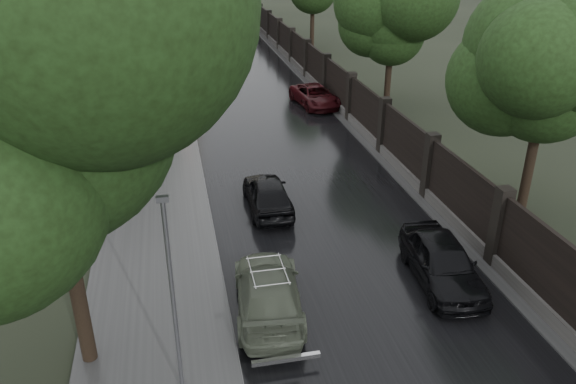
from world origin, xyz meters
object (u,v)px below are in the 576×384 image
Objects in this scene: tree_right_b at (392,22)px; lamp_post at (173,299)px; volga_sedan at (268,291)px; hatchback_left at (268,194)px; tree_left_near at (43,116)px; car_right_near at (442,262)px; traffic_light at (181,65)px; car_right_far at (315,96)px; tree_left_far at (115,6)px; tree_right_a at (546,84)px.

tree_right_b is 24.33m from lamp_post.
volga_sedan is 1.14× the size of hatchback_left.
volga_sedan is (4.71, 1.15, -5.77)m from tree_left_near.
tree_left_near is 11.68m from car_right_near.
tree_left_near is 24.31m from tree_right_b.
hatchback_left is (3.60, 8.80, -2.01)m from lamp_post.
volga_sedan is at bearing -86.14° from traffic_light.
car_right_far is (11.00, 20.14, -5.81)m from tree_left_near.
tree_left_far reaches higher than lamp_post.
lamp_post is at bearing -154.69° from car_right_near.
tree_left_far is at bearing 90.85° from tree_left_near.
volga_sedan is (2.51, 2.65, -2.02)m from lamp_post.
tree_left_far is 1.68× the size of car_right_far.
tree_right_a is 1.80× the size of hatchback_left.
car_right_far is (7.70, -1.86, -1.79)m from traffic_light.
tree_left_far is at bearing -72.17° from hatchback_left.
car_right_far is (5.20, 12.84, -0.05)m from hatchback_left.
car_right_near reaches higher than hatchback_left.
car_right_far is (0.91, 18.69, -0.10)m from car_right_near.
tree_right_b is 1.80× the size of hatchback_left.
traffic_light is 8.12m from car_right_far.
tree_right_a is at bearing -90.00° from tree_right_b.
lamp_post reaches higher than volga_sedan.
tree_left_far is at bearing 117.14° from car_right_near.
volga_sedan is (5.11, -25.85, -4.60)m from tree_left_far.
volga_sedan reaches higher than car_right_far.
tree_left_far reaches higher than traffic_light.
lamp_post is 23.52m from traffic_light.
tree_left_near is at bearing -167.01° from car_right_near.
tree_left_far is 1.85× the size of traffic_light.
tree_left_far reaches higher than volga_sedan.
tree_right_a is at bearing -82.46° from car_right_far.
tree_left_far is 17.45m from tree_right_b.
tree_right_b is (0.00, 14.00, 0.00)m from tree_right_a.
volga_sedan is (-10.39, -3.85, -4.30)m from tree_right_a.
tree_right_a reaches higher than car_right_near.
tree_right_a is 14.62m from lamp_post.
tree_right_a is at bearing 26.74° from lamp_post.
tree_left_near is at bearing 145.71° from lamp_post.
lamp_post is 4.17m from volga_sedan.
tree_left_near is 1.31× the size of tree_right_b.
tree_left_near is at bearing -98.53° from traffic_light.
lamp_post is (-12.90, -6.50, -2.28)m from tree_right_a.
tree_right_b is at bearing 57.82° from lamp_post.
traffic_light is at bearing -79.98° from hatchback_left.
car_right_near is (5.39, 0.30, 0.07)m from volga_sedan.
hatchback_left is 7.25m from car_right_near.
traffic_light is 1.03× the size of hatchback_left.
tree_left_near is at bearing -128.48° from tree_right_b.
hatchback_left is at bearing -128.47° from tree_right_b.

